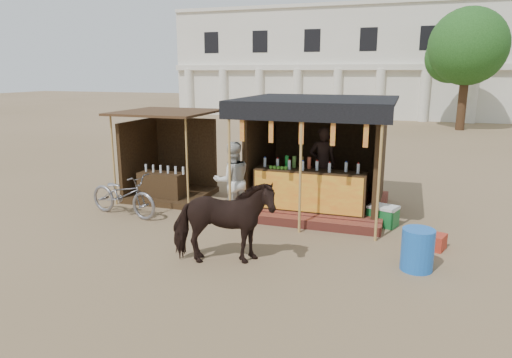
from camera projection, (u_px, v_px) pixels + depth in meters
name	position (u px, v px, depth m)	size (l,w,h in m)	color
ground	(230.00, 253.00, 8.74)	(120.00, 120.00, 0.00)	#846B4C
main_stall	(317.00, 169.00, 11.30)	(3.60, 3.61, 2.78)	brown
secondary_stall	(166.00, 166.00, 12.51)	(2.40, 2.40, 2.38)	#3D2B16
cow	(223.00, 223.00, 8.09)	(0.84, 1.84, 1.56)	black
motorbike	(123.00, 195.00, 10.90)	(0.69, 1.99, 1.04)	gray
bystander	(232.00, 181.00, 10.60)	(0.89, 0.70, 1.84)	beige
blue_barrel	(417.00, 250.00, 7.93)	(0.56, 0.56, 0.74)	blue
red_crate	(433.00, 241.00, 8.92)	(0.42, 0.41, 0.30)	#AA2E1C
cooler	(383.00, 215.00, 10.26)	(0.75, 0.62, 0.46)	#17692C
background_building	(345.00, 64.00, 36.09)	(26.00, 7.45, 8.18)	silver
tree	(464.00, 50.00, 26.33)	(4.50, 4.40, 7.00)	#382314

